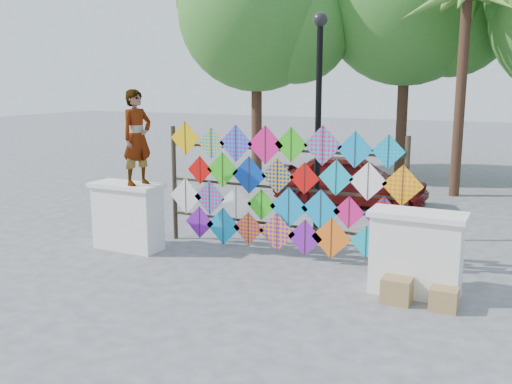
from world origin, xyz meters
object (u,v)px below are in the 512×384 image
Objects in this scene: lamppost at (318,106)px; sedan at (351,180)px; kite_rack at (281,191)px; vendor_woman at (137,138)px.

sedan is at bearing 95.68° from lamppost.
lamppost is (0.21, 1.28, 1.48)m from kite_rack.
kite_rack is 2.82m from vendor_woman.
sedan is 0.87× the size of lamppost.
sedan is at bearing 91.62° from kite_rack.
kite_rack is 2.83× the size of vendor_woman.
sedan is (2.36, 5.68, -1.49)m from vendor_woman.
vendor_woman is 3.53m from lamppost.
sedan is 4.05m from lamppost.
lamppost is at bearing 80.55° from kite_rack.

